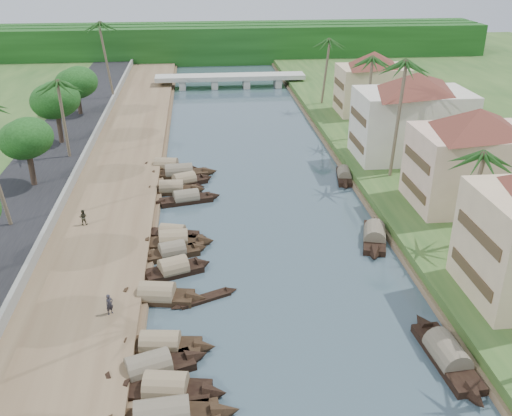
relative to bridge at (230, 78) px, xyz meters
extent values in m
plane|color=#374952|center=(0.00, -72.00, -1.72)|extent=(220.00, 220.00, 0.00)
cube|color=brown|center=(-16.00, -52.00, -1.32)|extent=(10.00, 180.00, 0.80)
cube|color=#26481D|center=(19.00, -52.00, -1.12)|extent=(16.00, 180.00, 1.20)
cube|color=black|center=(-24.50, -52.00, -1.02)|extent=(8.00, 180.00, 1.40)
cube|color=gray|center=(-20.20, -52.00, -0.37)|extent=(0.40, 180.00, 1.10)
cube|color=#12380F|center=(0.00, 23.00, 2.28)|extent=(120.00, 4.00, 8.00)
cube|color=#12380F|center=(0.00, 28.00, 2.28)|extent=(120.00, 4.00, 8.00)
cube|color=#12380F|center=(0.00, 33.00, 2.28)|extent=(120.00, 4.00, 8.00)
cube|color=#ADADA2|center=(0.00, 0.00, 0.28)|extent=(28.00, 4.00, 0.80)
cube|color=#ADADA2|center=(-9.00, 0.00, -0.82)|extent=(1.20, 3.50, 1.80)
cube|color=#ADADA2|center=(-3.00, 0.00, -0.82)|extent=(1.20, 3.50, 1.80)
cube|color=#ADADA2|center=(3.00, 0.00, -0.82)|extent=(1.20, 3.50, 1.80)
cube|color=#ADADA2|center=(9.00, 0.00, -0.82)|extent=(1.20, 3.50, 1.80)
cube|color=#4A3722|center=(12.95, -74.00, 1.48)|extent=(0.10, 6.40, 0.90)
cube|color=#4A3722|center=(12.95, -74.00, 4.68)|extent=(0.10, 6.40, 0.90)
cube|color=beige|center=(20.00, -58.00, 3.23)|extent=(11.00, 8.00, 7.50)
pyramid|color=#5B291F|center=(20.00, -58.00, 8.08)|extent=(14.11, 14.11, 2.20)
cube|color=#4A3722|center=(14.45, -58.00, 1.35)|extent=(0.10, 6.40, 0.90)
cube|color=#4A3722|center=(14.45, -58.00, 4.35)|extent=(0.10, 6.40, 0.90)
cube|color=silver|center=(19.00, -44.00, 3.48)|extent=(13.00, 8.00, 8.00)
pyramid|color=#5B291F|center=(19.00, -44.00, 8.58)|extent=(15.59, 15.59, 2.20)
cube|color=#4A3722|center=(12.45, -44.00, 1.48)|extent=(0.10, 6.40, 0.90)
cube|color=#4A3722|center=(12.45, -44.00, 4.68)|extent=(0.10, 6.40, 0.90)
cube|color=beige|center=(20.00, -24.00, 2.98)|extent=(10.00, 7.00, 7.00)
pyramid|color=#5B291F|center=(20.00, -24.00, 7.58)|extent=(12.62, 12.62, 2.20)
cube|color=#4A3722|center=(14.95, -24.00, 1.23)|extent=(0.10, 5.60, 0.90)
cube|color=#4A3722|center=(14.95, -24.00, 4.03)|extent=(0.10, 5.60, 0.90)
cone|color=black|center=(-5.28, -82.68, -1.44)|extent=(2.01, 1.97, 2.04)
cube|color=black|center=(-8.80, -80.62, -1.52)|extent=(5.66, 2.79, 0.70)
cone|color=black|center=(-5.83, -81.11, -1.44)|extent=(1.84, 1.97, 1.91)
cone|color=black|center=(-11.77, -80.13, -1.44)|extent=(1.84, 1.97, 1.91)
cylinder|color=#857454|center=(-8.80, -80.62, -1.14)|extent=(4.41, 2.66, 2.01)
cube|color=black|center=(-9.35, -76.36, -1.52)|extent=(5.63, 2.35, 0.70)
cone|color=black|center=(-6.33, -76.73, -1.44)|extent=(1.74, 1.71, 1.71)
cone|color=black|center=(-12.36, -76.00, -1.44)|extent=(1.74, 1.71, 1.71)
cylinder|color=#857454|center=(-9.35, -76.36, -1.14)|extent=(4.36, 2.26, 1.77)
cube|color=black|center=(-9.96, -78.66, -1.52)|extent=(6.07, 3.62, 0.70)
cone|color=black|center=(-6.92, -77.62, -1.44)|extent=(2.11, 2.11, 1.85)
cone|color=black|center=(-13.01, -79.70, -1.44)|extent=(2.11, 2.11, 1.85)
cylinder|color=#6E6353|center=(-9.96, -78.66, -1.14)|extent=(4.80, 3.24, 1.92)
cube|color=black|center=(-9.88, -70.35, -1.52)|extent=(5.77, 2.80, 0.70)
cone|color=black|center=(-6.85, -70.88, -1.44)|extent=(1.87, 1.94, 1.86)
cone|color=black|center=(-12.91, -69.82, -1.44)|extent=(1.87, 1.94, 1.86)
cylinder|color=#857454|center=(-9.88, -70.35, -1.14)|extent=(4.50, 2.65, 1.95)
cube|color=black|center=(-8.75, -66.64, -1.52)|extent=(5.09, 3.37, 0.70)
cone|color=black|center=(-6.28, -65.72, -1.44)|extent=(1.89, 2.04, 1.80)
cone|color=black|center=(-11.23, -67.55, -1.44)|extent=(1.89, 2.04, 1.80)
cylinder|color=#857454|center=(-8.75, -66.64, -1.14)|extent=(4.07, 3.05, 1.91)
cube|color=black|center=(-8.94, -63.69, -1.52)|extent=(4.86, 2.86, 0.70)
cone|color=black|center=(-6.50, -62.97, -1.44)|extent=(1.70, 1.80, 1.62)
cone|color=black|center=(-11.39, -64.40, -1.44)|extent=(1.70, 1.80, 1.62)
cylinder|color=#6E6353|center=(-8.94, -63.69, -1.14)|extent=(3.84, 2.62, 1.71)
cube|color=black|center=(-9.04, -60.15, -1.52)|extent=(4.98, 2.70, 0.70)
cone|color=black|center=(-6.49, -60.85, -1.44)|extent=(1.67, 1.66, 1.50)
cone|color=black|center=(-11.58, -59.45, -1.44)|extent=(1.67, 1.66, 1.50)
cylinder|color=#857454|center=(-9.04, -60.15, -1.14)|extent=(3.91, 2.46, 1.56)
cube|color=black|center=(-8.86, -61.80, -1.52)|extent=(5.31, 2.01, 0.70)
cone|color=black|center=(-5.92, -61.79, -1.44)|extent=(1.57, 1.79, 1.94)
cone|color=black|center=(-11.81, -61.82, -1.44)|extent=(1.57, 1.79, 1.94)
cylinder|color=#857454|center=(-8.86, -61.80, -1.14)|extent=(4.06, 2.08, 2.05)
cube|color=black|center=(-7.84, -52.29, -1.52)|extent=(5.70, 2.79, 0.70)
cone|color=black|center=(-4.87, -51.63, -1.44)|extent=(1.84, 1.77, 1.64)
cone|color=black|center=(-10.80, -52.96, -1.44)|extent=(1.84, 1.77, 1.64)
cylinder|color=#6E6353|center=(-7.84, -52.29, -1.14)|extent=(4.45, 2.57, 1.69)
cube|color=black|center=(-9.48, -49.60, -1.52)|extent=(5.45, 1.86, 0.70)
cone|color=black|center=(-6.47, -49.64, -1.44)|extent=(1.59, 1.62, 1.77)
cone|color=black|center=(-12.49, -49.55, -1.44)|extent=(1.59, 1.62, 1.77)
cylinder|color=#857454|center=(-9.48, -49.60, -1.14)|extent=(4.17, 1.91, 1.85)
cube|color=black|center=(-8.09, -47.44, -1.52)|extent=(5.31, 3.54, 0.70)
cone|color=black|center=(-5.51, -46.36, -1.44)|extent=(1.95, 2.00, 1.71)
cone|color=black|center=(-10.67, -48.52, -1.44)|extent=(1.95, 2.00, 1.71)
cylinder|color=#857454|center=(-8.09, -47.44, -1.14)|extent=(4.24, 3.14, 1.80)
cube|color=black|center=(-8.77, -44.72, -1.52)|extent=(6.80, 2.38, 0.70)
cone|color=black|center=(-5.08, -44.43, -1.44)|extent=(2.01, 1.81, 1.89)
cone|color=black|center=(-12.46, -45.02, -1.44)|extent=(2.01, 1.81, 1.89)
cylinder|color=#6E6353|center=(-8.77, -44.72, -1.14)|extent=(5.23, 2.33, 1.93)
cube|color=black|center=(-10.32, -42.46, -1.52)|extent=(5.85, 2.82, 0.70)
cone|color=black|center=(-7.25, -43.03, -1.44)|extent=(1.89, 1.91, 1.82)
cone|color=black|center=(-13.39, -41.89, -1.44)|extent=(1.89, 1.91, 1.82)
cylinder|color=#857454|center=(-10.32, -42.46, -1.14)|extent=(4.56, 2.65, 1.90)
cube|color=black|center=(9.30, -79.36, -1.52)|extent=(2.42, 6.97, 0.70)
cone|color=black|center=(9.03, -75.56, -1.44)|extent=(1.88, 2.06, 1.97)
cone|color=black|center=(9.57, -83.15, -1.44)|extent=(1.88, 2.06, 1.97)
cylinder|color=#6E6353|center=(9.30, -79.36, -1.14)|extent=(2.38, 5.36, 2.02)
cube|color=black|center=(9.43, -62.59, -1.52)|extent=(3.57, 6.41, 0.70)
cone|color=black|center=(10.38, -59.33, -1.44)|extent=(2.17, 2.17, 1.94)
cone|color=black|center=(8.48, -65.85, -1.44)|extent=(2.17, 2.17, 1.94)
cylinder|color=#6E6353|center=(9.43, -62.59, -1.14)|extent=(3.24, 5.05, 2.02)
cube|color=black|center=(10.29, -47.53, -1.52)|extent=(2.36, 5.40, 0.70)
cone|color=black|center=(10.78, -44.67, -1.44)|extent=(1.58, 1.69, 1.51)
cone|color=black|center=(9.80, -50.39, -1.44)|extent=(1.58, 1.69, 1.51)
cylinder|color=#6E6353|center=(10.29, -47.53, -1.14)|extent=(2.21, 4.19, 1.55)
cube|color=black|center=(-6.28, -70.68, -1.62)|extent=(4.15, 2.50, 0.35)
cone|color=black|center=(-4.16, -69.75, -1.62)|extent=(1.31, 1.26, 0.92)
cone|color=black|center=(-8.41, -71.61, -1.62)|extent=(1.31, 1.26, 0.92)
cube|color=black|center=(-8.50, -47.81, -1.62)|extent=(4.10, 1.71, 0.35)
cone|color=black|center=(-6.30, -48.33, -1.62)|extent=(1.16, 1.01, 0.80)
cone|color=black|center=(-10.70, -47.29, -1.62)|extent=(1.16, 1.01, 0.80)
cylinder|color=brown|center=(16.00, -66.17, 3.65)|extent=(1.31, 0.36, 8.34)
sphere|color=#1F4D19|center=(16.00, -66.17, 7.66)|extent=(3.20, 3.20, 3.20)
cylinder|color=brown|center=(15.00, -49.87, 5.86)|extent=(0.87, 0.36, 12.77)
sphere|color=#1F4D19|center=(15.00, -49.87, 11.99)|extent=(3.20, 3.20, 3.20)
cylinder|color=brown|center=(16.00, -35.95, 4.77)|extent=(0.46, 0.36, 10.59)
sphere|color=#1F4D19|center=(16.00, -35.95, 9.86)|extent=(3.20, 3.20, 3.20)
cylinder|color=brown|center=(-22.00, -40.30, 4.28)|extent=(0.56, 0.36, 9.20)
sphere|color=#1F4D19|center=(-22.00, -40.30, 8.69)|extent=(3.20, 3.20, 3.20)
cylinder|color=brown|center=(14.00, -17.72, 4.55)|extent=(1.21, 0.36, 10.14)
sphere|color=#1F4D19|center=(14.00, -17.72, 9.43)|extent=(3.20, 3.20, 3.20)
cylinder|color=brown|center=(-20.50, -11.10, 5.75)|extent=(1.52, 0.36, 12.12)
sphere|color=#1F4D19|center=(-20.50, -11.10, 11.58)|extent=(3.20, 3.20, 3.20)
cylinder|color=#423025|center=(-24.00, -49.05, 1.40)|extent=(0.60, 0.60, 3.53)
ellipsoid|color=#12380F|center=(-24.00, -49.05, 4.78)|extent=(4.96, 4.96, 4.08)
cylinder|color=#423025|center=(-24.00, -34.73, 1.55)|extent=(0.60, 0.60, 3.82)
ellipsoid|color=#12380F|center=(-24.00, -34.73, 5.20)|extent=(5.45, 5.45, 4.48)
cylinder|color=#423025|center=(-24.00, -20.96, 1.24)|extent=(0.60, 0.60, 3.20)
ellipsoid|color=#12380F|center=(-24.00, -20.96, 4.30)|extent=(5.52, 5.52, 4.53)
cylinder|color=#423025|center=(24.00, -43.81, 1.06)|extent=(0.60, 0.60, 3.24)
ellipsoid|color=#12380F|center=(24.00, -43.81, 4.15)|extent=(4.74, 4.74, 3.90)
imported|color=#27252C|center=(-13.02, -72.91, -0.13)|extent=(0.68, 0.67, 1.58)
imported|color=#302F21|center=(-17.34, -58.17, -0.16)|extent=(0.76, 0.61, 1.52)
camera|label=1|loc=(-6.09, -107.53, 23.10)|focal=40.00mm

